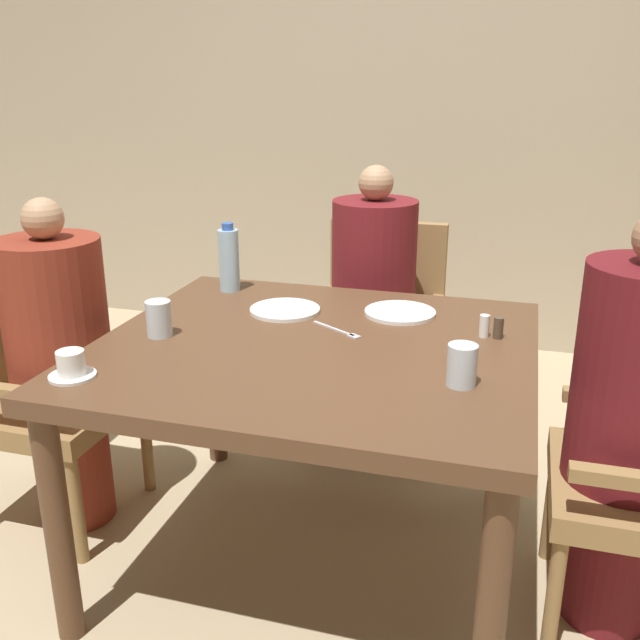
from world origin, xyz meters
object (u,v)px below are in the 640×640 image
object	(u,v)px
chair_far_side	(379,321)
water_bottle	(229,259)
diner_in_left_chair	(61,364)
plate_main_left	(400,312)
plate_main_right	(285,310)
glass_tall_mid	(159,319)
chair_left_side	(29,383)
diner_in_far_chair	(373,308)
glass_tall_near	(462,365)
teacup_with_saucer	(71,366)
diner_in_right_chair	(631,426)

from	to	relation	value
chair_far_side	water_bottle	size ratio (longest dim) A/B	3.65
diner_in_left_chair	plate_main_left	world-z (taller)	diner_in_left_chair
plate_main_right	water_bottle	size ratio (longest dim) A/B	0.94
glass_tall_mid	chair_left_side	bearing A→B (deg)	172.86
diner_in_left_chair	glass_tall_mid	distance (m)	0.46
chair_left_side	diner_in_far_chair	bearing A→B (deg)	38.85
water_bottle	glass_tall_mid	bearing A→B (deg)	-91.88
glass_tall_near	teacup_with_saucer	bearing A→B (deg)	-166.54
diner_in_left_chair	teacup_with_saucer	distance (m)	0.55
plate_main_left	plate_main_right	world-z (taller)	same
diner_in_left_chair	plate_main_right	distance (m)	0.74
glass_tall_near	glass_tall_mid	distance (m)	0.87
plate_main_left	water_bottle	world-z (taller)	water_bottle
diner_in_left_chair	diner_in_right_chair	distance (m)	1.69
chair_left_side	plate_main_right	size ratio (longest dim) A/B	3.88
diner_in_far_chair	diner_in_right_chair	xyz separation A→B (m)	(0.84, -0.79, 0.01)
chair_far_side	glass_tall_mid	bearing A→B (deg)	-114.16
glass_tall_near	diner_in_right_chair	bearing A→B (deg)	22.21
chair_left_side	glass_tall_mid	distance (m)	0.62
plate_main_left	water_bottle	size ratio (longest dim) A/B	0.94
teacup_with_saucer	glass_tall_near	distance (m)	0.96
plate_main_left	teacup_with_saucer	world-z (taller)	teacup_with_saucer
diner_in_left_chair	water_bottle	size ratio (longest dim) A/B	4.62
diner_in_left_chair	teacup_with_saucer	xyz separation A→B (m)	(0.33, -0.40, 0.19)
diner_in_far_chair	glass_tall_near	size ratio (longest dim) A/B	10.82
water_bottle	chair_far_side	bearing A→B (deg)	50.17
teacup_with_saucer	glass_tall_near	bearing A→B (deg)	13.46
water_bottle	glass_tall_mid	size ratio (longest dim) A/B	2.28
chair_left_side	teacup_with_saucer	bearing A→B (deg)	-40.14
chair_left_side	diner_in_far_chair	size ratio (longest dim) A/B	0.77
chair_left_side	plate_main_right	distance (m)	0.88
glass_tall_near	glass_tall_mid	xyz separation A→B (m)	(-0.87, 0.11, 0.00)
water_bottle	diner_in_left_chair	bearing A→B (deg)	-135.37
water_bottle	glass_tall_near	bearing A→B (deg)	-34.40
chair_far_side	plate_main_left	xyz separation A→B (m)	(0.19, -0.61, 0.25)
teacup_with_saucer	chair_far_side	bearing A→B (deg)	68.86
glass_tall_near	plate_main_right	bearing A→B (deg)	145.12
chair_left_side	diner_in_right_chair	world-z (taller)	diner_in_right_chair
chair_left_side	glass_tall_mid	world-z (taller)	chair_left_side
diner_in_right_chair	glass_tall_mid	world-z (taller)	diner_in_right_chair
diner_in_right_chair	teacup_with_saucer	distance (m)	1.42
glass_tall_mid	diner_in_left_chair	bearing A→B (deg)	170.49
plate_main_left	glass_tall_mid	size ratio (longest dim) A/B	2.15
diner_in_left_chair	diner_in_right_chair	xyz separation A→B (m)	(1.69, 0.00, 0.03)
diner_in_far_chair	plate_main_right	xyz separation A→B (m)	(-0.17, -0.55, 0.15)
plate_main_left	chair_left_side	bearing A→B (deg)	-164.86
plate_main_left	plate_main_right	distance (m)	0.36
water_bottle	glass_tall_mid	distance (m)	0.48
chair_left_side	glass_tall_mid	size ratio (longest dim) A/B	8.32
diner_in_right_chair	plate_main_left	bearing A→B (deg)	154.42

